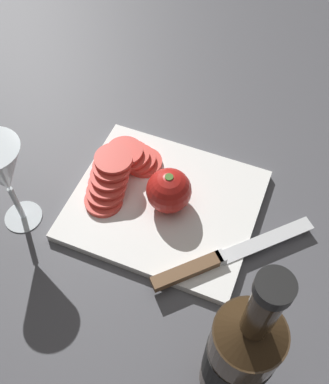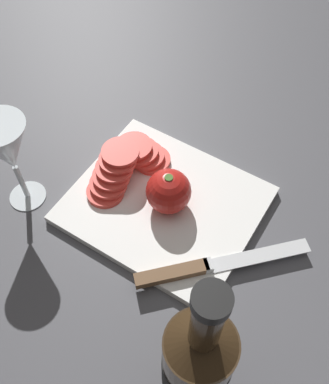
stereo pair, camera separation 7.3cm
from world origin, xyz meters
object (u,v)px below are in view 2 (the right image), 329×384
(wine_glass, at_px, (7,150))
(knife, at_px, (191,270))
(whole_tomato, at_px, (169,191))
(tomato_slice_stack_near, at_px, (113,172))
(tomato_slice_stack_far, at_px, (143,153))
(wine_bottle, at_px, (196,366))

(wine_glass, height_order, knife, wine_glass)
(whole_tomato, xyz_separation_m, tomato_slice_stack_near, (0.10, 0.01, -0.01))
(tomato_slice_stack_near, relative_size, tomato_slice_stack_far, 1.25)
(knife, bearing_deg, wine_bottle, -104.52)
(wine_bottle, relative_size, knife, 1.51)
(wine_bottle, height_order, tomato_slice_stack_near, wine_bottle)
(tomato_slice_stack_far, bearing_deg, knife, 141.55)
(knife, bearing_deg, tomato_slice_stack_near, 113.66)
(tomato_slice_stack_far, bearing_deg, whole_tomato, 147.07)
(whole_tomato, xyz_separation_m, knife, (-0.09, 0.09, -0.03))
(wine_glass, relative_size, tomato_slice_stack_near, 1.51)
(whole_tomato, bearing_deg, tomato_slice_stack_near, 6.10)
(wine_bottle, bearing_deg, knife, -59.16)
(whole_tomato, bearing_deg, tomato_slice_stack_far, -32.93)
(wine_glass, xyz_separation_m, knife, (-0.31, -0.02, -0.10))
(wine_bottle, relative_size, tomato_slice_stack_far, 3.38)
(wine_glass, bearing_deg, whole_tomato, -154.03)
(whole_tomato, height_order, tomato_slice_stack_far, whole_tomato)
(knife, height_order, tomato_slice_stack_near, tomato_slice_stack_near)
(wine_bottle, height_order, knife, wine_bottle)
(wine_bottle, bearing_deg, tomato_slice_stack_far, -46.97)
(knife, distance_m, tomato_slice_stack_far, 0.23)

